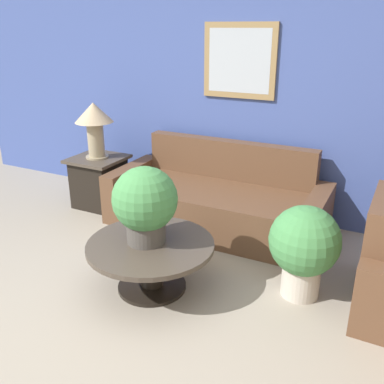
% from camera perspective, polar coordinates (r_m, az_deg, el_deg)
% --- Properties ---
extents(ground_plane, '(20.00, 20.00, 0.00)m').
position_cam_1_polar(ground_plane, '(3.25, -15.18, -18.44)').
color(ground_plane, gray).
extents(wall_back, '(7.58, 0.09, 2.60)m').
position_cam_1_polar(wall_back, '(4.85, 4.82, 12.51)').
color(wall_back, '#42569E').
rests_on(wall_back, ground_plane).
extents(couch_main, '(2.29, 0.94, 0.87)m').
position_cam_1_polar(couch_main, '(4.58, 3.30, -1.31)').
color(couch_main, brown).
rests_on(couch_main, ground_plane).
extents(coffee_table, '(1.03, 1.03, 0.42)m').
position_cam_1_polar(coffee_table, '(3.52, -5.50, -8.40)').
color(coffee_table, black).
rests_on(coffee_table, ground_plane).
extents(side_table, '(0.59, 0.59, 0.60)m').
position_cam_1_polar(side_table, '(5.24, -12.25, 1.44)').
color(side_table, black).
rests_on(side_table, ground_plane).
extents(table_lamp, '(0.44, 0.44, 0.64)m').
position_cam_1_polar(table_lamp, '(5.04, -12.91, 9.32)').
color(table_lamp, tan).
rests_on(table_lamp, side_table).
extents(potted_plant_on_table, '(0.52, 0.52, 0.63)m').
position_cam_1_polar(potted_plant_on_table, '(3.35, -6.28, -1.43)').
color(potted_plant_on_table, '#4C4742').
rests_on(potted_plant_on_table, coffee_table).
extents(potted_plant_floor, '(0.56, 0.56, 0.77)m').
position_cam_1_polar(potted_plant_floor, '(3.46, 14.72, -6.96)').
color(potted_plant_floor, beige).
rests_on(potted_plant_floor, ground_plane).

